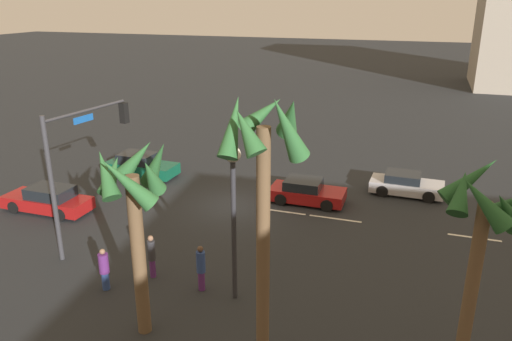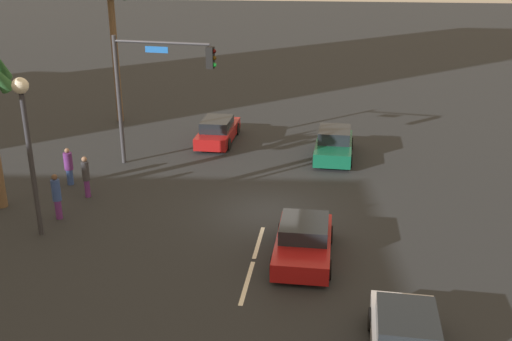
# 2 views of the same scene
# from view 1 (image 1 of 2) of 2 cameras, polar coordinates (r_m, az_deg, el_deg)

# --- Properties ---
(ground_plane) EXTENTS (220.00, 220.00, 0.00)m
(ground_plane) POSITION_cam_1_polar(r_m,az_deg,el_deg) (26.40, -2.49, -3.97)
(ground_plane) COLOR #232628
(lane_stripe_1) EXTENTS (2.30, 0.14, 0.01)m
(lane_stripe_1) POSITION_cam_1_polar(r_m,az_deg,el_deg) (25.03, 23.74, -7.05)
(lane_stripe_1) COLOR silver
(lane_stripe_1) RESTS_ON ground_plane
(lane_stripe_2) EXTENTS (2.59, 0.14, 0.01)m
(lane_stripe_2) POSITION_cam_1_polar(r_m,az_deg,el_deg) (25.11, 9.07, -5.47)
(lane_stripe_2) COLOR silver
(lane_stripe_2) RESTS_ON ground_plane
(lane_stripe_3) EXTENTS (2.41, 0.14, 0.01)m
(lane_stripe_3) POSITION_cam_1_polar(r_m,az_deg,el_deg) (25.63, 3.08, -4.71)
(lane_stripe_3) COLOR silver
(lane_stripe_3) RESTS_ON ground_plane
(car_0) EXTENTS (4.59, 1.82, 1.34)m
(car_0) POSITION_cam_1_polar(r_m,az_deg,el_deg) (27.57, -22.70, -3.12)
(car_0) COLOR maroon
(car_0) RESTS_ON ground_plane
(car_1) EXTENTS (4.45, 1.98, 1.40)m
(car_1) POSITION_cam_1_polar(r_m,az_deg,el_deg) (31.30, -13.07, 0.57)
(car_1) COLOR #0F5138
(car_1) RESTS_ON ground_plane
(car_3) EXTENTS (3.96, 1.93, 1.26)m
(car_3) POSITION_cam_1_polar(r_m,az_deg,el_deg) (26.68, 5.79, -2.44)
(car_3) COLOR maroon
(car_3) RESTS_ON ground_plane
(car_4) EXTENTS (3.97, 1.92, 1.23)m
(car_4) POSITION_cam_1_polar(r_m,az_deg,el_deg) (28.81, 16.78, -1.55)
(car_4) COLOR #B7B7BC
(car_4) RESTS_ON ground_plane
(traffic_signal) EXTENTS (0.85, 4.96, 6.14)m
(traffic_signal) POSITION_cam_1_polar(r_m,az_deg,el_deg) (22.24, -19.50, 1.85)
(traffic_signal) COLOR #38383D
(traffic_signal) RESTS_ON ground_plane
(streetlamp) EXTENTS (0.56, 0.56, 5.77)m
(streetlamp) POSITION_cam_1_polar(r_m,az_deg,el_deg) (16.95, -2.62, -2.70)
(streetlamp) COLOR #2D2D33
(streetlamp) RESTS_ON ground_plane
(pedestrian_0) EXTENTS (0.48, 0.48, 1.68)m
(pedestrian_0) POSITION_cam_1_polar(r_m,az_deg,el_deg) (19.66, -17.00, -10.67)
(pedestrian_0) COLOR #2D478C
(pedestrian_0) RESTS_ON ground_plane
(pedestrian_1) EXTENTS (0.39, 0.39, 1.79)m
(pedestrian_1) POSITION_cam_1_polar(r_m,az_deg,el_deg) (19.96, -11.86, -9.45)
(pedestrian_1) COLOR #59266B
(pedestrian_1) RESTS_ON ground_plane
(pedestrian_2) EXTENTS (0.44, 0.44, 1.82)m
(pedestrian_2) POSITION_cam_1_polar(r_m,az_deg,el_deg) (18.86, -6.32, -10.92)
(pedestrian_2) COLOR #59266B
(pedestrian_2) RESTS_ON ground_plane
(palm_tree_0) EXTENTS (2.59, 2.55, 6.47)m
(palm_tree_0) POSITION_cam_1_polar(r_m,az_deg,el_deg) (14.45, 24.58, -5.34)
(palm_tree_0) COLOR brown
(palm_tree_0) RESTS_ON ground_plane
(palm_tree_1) EXTENTS (2.45, 2.79, 6.50)m
(palm_tree_1) POSITION_cam_1_polar(r_m,az_deg,el_deg) (15.30, -13.78, -2.85)
(palm_tree_1) COLOR brown
(palm_tree_1) RESTS_ON ground_plane
(palm_tree_2) EXTENTS (2.48, 2.34, 8.33)m
(palm_tree_2) POSITION_cam_1_polar(r_m,az_deg,el_deg) (13.05, 0.85, 0.35)
(palm_tree_2) COLOR brown
(palm_tree_2) RESTS_ON ground_plane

